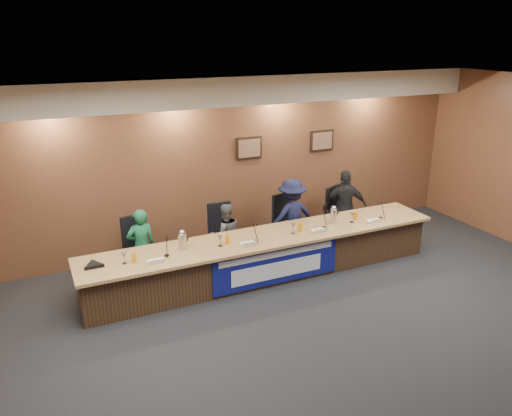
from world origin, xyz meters
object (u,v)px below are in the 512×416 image
Objects in this scene: carafe_left at (182,242)px; carafe_right at (333,216)px; panelist_a at (142,246)px; office_chair_b at (224,238)px; office_chair_c at (289,227)px; banner at (277,265)px; speakerphone at (94,265)px; panelist_b at (226,235)px; panelist_c at (291,217)px; office_chair_d at (341,217)px; panelist_d at (345,207)px; dais_body at (266,257)px; office_chair_a at (141,253)px.

carafe_right is at bearing -1.01° from carafe_left.
office_chair_b is (1.46, 0.10, -0.15)m from panelist_a.
office_chair_c is (1.30, 0.00, 0.00)m from office_chair_b.
speakerphone reaches higher than banner.
panelist_b is 0.80× the size of panelist_c.
office_chair_c is at bearing 157.70° from office_chair_d.
carafe_left is (-0.96, -0.64, 0.30)m from panelist_b.
panelist_a is 2.76m from office_chair_c.
panelist_b is 1.31m from office_chair_c.
panelist_d is 3.48m from carafe_left.
carafe_left is at bearing -172.87° from office_chair_c.
panelist_d reaches higher than speakerphone.
carafe_right reaches higher than office_chair_b.
panelist_c reaches higher than speakerphone.
carafe_right is (0.45, -0.79, 0.40)m from office_chair_c.
office_chair_c is 1.83× the size of carafe_right.
carafe_right is at bearing 121.14° from panelist_c.
carafe_right is at bearing 16.89° from banner.
panelist_c reaches higher than office_chair_b.
panelist_a reaches higher than office_chair_c.
carafe_right is at bearing -1.04° from dais_body.
dais_body reaches higher than office_chair_a.
carafe_left is at bearing 32.00° from panelist_d.
carafe_left reaches higher than office_chair_a.
office_chair_b is at bearing -6.35° from panelist_c.
panelist_d reaches higher than office_chair_d.
banner is 1.44m from carafe_right.
panelist_a is 0.18m from office_chair_a.
panelist_d is at bearing 43.69° from carafe_right.
office_chair_b is (0.00, 0.10, -0.09)m from panelist_b.
carafe_right is at bearing 163.50° from panelist_b.
panelist_c is at bearing 177.76° from panelist_a.
speakerphone reaches higher than office_chair_c.
dais_body is at bearing 178.51° from office_chair_d.
panelist_b is 1.19m from carafe_left.
panelist_c is 1.19m from office_chair_d.
speakerphone is (-3.59, -0.69, 0.06)m from panelist_c.
panelist_b is at bearing 158.56° from carafe_right.
panelist_b is 2.39× the size of office_chair_b.
office_chair_d is at bearing 47.58° from carafe_right.
carafe_left is (-3.42, -0.74, 0.40)m from office_chair_d.
office_chair_b is 1.27m from carafe_left.
dais_body is at bearing 129.55° from panelist_b.
banner is at bearing -163.11° from carafe_right.
office_chair_b is at bearing 19.12° from speakerphone.
speakerphone is (-2.74, -0.03, 0.43)m from dais_body.
office_chair_d is at bearing 179.22° from panelist_a.
panelist_c is at bearing 15.81° from carafe_left.
panelist_d is 4.80m from speakerphone.
dais_body is 2.05m from panelist_a.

